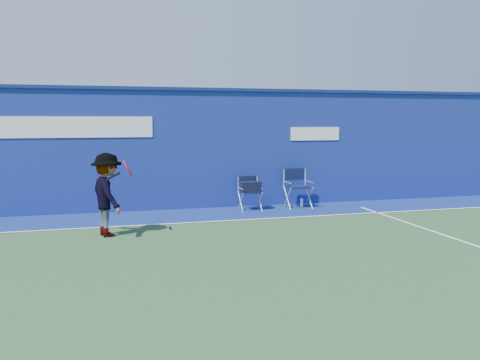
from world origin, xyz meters
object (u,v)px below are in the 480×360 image
object	(u,v)px
directors_chair_left	(250,196)
water_bottle	(302,203)
directors_chair_right	(298,196)
tennis_player	(107,195)

from	to	relation	value
directors_chair_left	water_bottle	distance (m)	1.44
directors_chair_right	water_bottle	size ratio (longest dim) A/B	4.20
directors_chair_left	tennis_player	size ratio (longest dim) A/B	0.52
directors_chair_left	directors_chair_right	xyz separation A→B (m)	(1.30, 0.04, -0.05)
directors_chair_right	directors_chair_left	bearing A→B (deg)	-178.26
directors_chair_left	tennis_player	xyz separation A→B (m)	(-3.49, -2.01, 0.46)
directors_chair_left	water_bottle	xyz separation A→B (m)	(1.42, 0.05, -0.24)
directors_chair_left	tennis_player	bearing A→B (deg)	-150.13
directors_chair_right	tennis_player	xyz separation A→B (m)	(-4.80, -2.05, 0.50)
water_bottle	tennis_player	bearing A→B (deg)	-157.26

